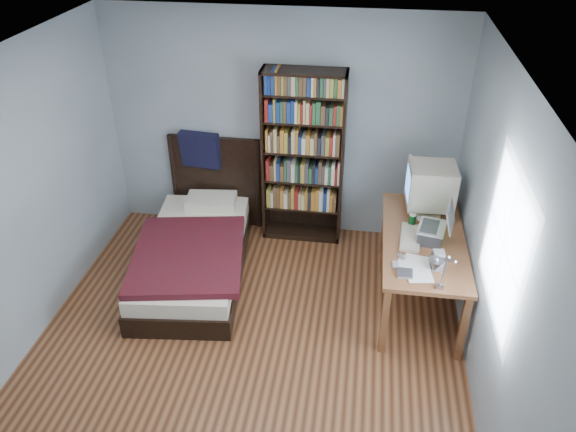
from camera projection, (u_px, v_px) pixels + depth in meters
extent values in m
plane|color=#4D2916|center=(246.00, 353.00, 4.93)|extent=(4.20, 4.20, 0.00)
plane|color=white|center=(230.00, 74.00, 3.61)|extent=(4.20, 4.20, 0.00)
cube|color=#A6B8C3|center=(282.00, 127.00, 6.03)|extent=(3.80, 0.04, 2.50)
cube|color=#A6B8C3|center=(8.00, 216.00, 4.50)|extent=(0.04, 4.20, 2.50)
cube|color=#A6B8C3|center=(497.00, 256.00, 4.03)|extent=(0.04, 4.20, 2.50)
cube|color=white|center=(505.00, 245.00, 3.80)|extent=(0.01, 1.14, 1.14)
cube|color=white|center=(504.00, 245.00, 3.80)|extent=(0.01, 1.00, 1.00)
cube|color=brown|center=(424.00, 239.00, 5.17)|extent=(0.75, 1.59, 0.04)
cube|color=brown|center=(385.00, 321.00, 4.78)|extent=(0.06, 0.06, 0.69)
cube|color=brown|center=(463.00, 328.00, 4.70)|extent=(0.06, 0.06, 0.69)
cube|color=brown|center=(385.00, 226.00, 6.03)|extent=(0.06, 0.06, 0.69)
cube|color=brown|center=(447.00, 231.00, 5.95)|extent=(0.06, 0.06, 0.69)
cube|color=brown|center=(416.00, 237.00, 5.85)|extent=(0.69, 0.40, 0.68)
cube|color=beige|center=(425.00, 210.00, 5.55)|extent=(0.29, 0.25, 0.03)
cylinder|color=beige|center=(426.00, 206.00, 5.52)|extent=(0.11, 0.11, 0.06)
cube|color=beige|center=(432.00, 185.00, 5.39)|extent=(0.44, 0.42, 0.40)
cube|color=#B5AE97|center=(410.00, 184.00, 5.42)|extent=(0.05, 0.43, 0.42)
cube|color=#3B7FD7|center=(408.00, 184.00, 5.42)|extent=(0.02, 0.32, 0.28)
cube|color=#2D2D30|center=(431.00, 235.00, 5.08)|extent=(0.25, 0.28, 0.14)
cube|color=silver|center=(432.00, 227.00, 5.04)|extent=(0.29, 0.35, 0.02)
cube|color=#2D2D30|center=(430.00, 226.00, 5.03)|extent=(0.20, 0.27, 0.00)
cube|color=silver|center=(451.00, 217.00, 4.96)|extent=(0.14, 0.32, 0.22)
cube|color=#0CBF26|center=(449.00, 217.00, 4.96)|extent=(0.10, 0.26, 0.17)
cube|color=#99999E|center=(440.00, 286.00, 4.53)|extent=(0.06, 0.05, 0.04)
cylinder|color=#99999E|center=(444.00, 271.00, 4.38)|extent=(0.02, 0.13, 0.36)
cylinder|color=#99999E|center=(443.00, 259.00, 4.08)|extent=(0.15, 0.30, 0.18)
cone|color=#99999E|center=(435.00, 266.00, 3.95)|extent=(0.11, 0.11, 0.09)
cube|color=#B5AE97|center=(410.00, 237.00, 5.13)|extent=(0.21, 0.46, 0.04)
cube|color=gray|center=(438.00, 260.00, 4.71)|extent=(0.10, 0.10, 0.18)
cylinder|color=#07360D|center=(412.00, 221.00, 5.29)|extent=(0.07, 0.07, 0.12)
ellipsoid|color=silver|center=(419.00, 218.00, 5.42)|extent=(0.06, 0.10, 0.03)
cube|color=silver|center=(401.00, 257.00, 4.89)|extent=(0.09, 0.10, 0.02)
cube|color=gray|center=(396.00, 265.00, 4.79)|extent=(0.05, 0.10, 0.02)
cube|color=gray|center=(405.00, 274.00, 4.68)|extent=(0.13, 0.13, 0.03)
cube|color=black|center=(265.00, 156.00, 6.07)|extent=(0.03, 0.30, 1.94)
cube|color=black|center=(342.00, 161.00, 5.96)|extent=(0.03, 0.30, 1.94)
cube|color=black|center=(305.00, 71.00, 5.51)|extent=(0.87, 0.30, 0.03)
cube|color=black|center=(302.00, 232.00, 6.51)|extent=(0.87, 0.30, 0.06)
cube|color=black|center=(305.00, 153.00, 6.13)|extent=(0.87, 0.02, 1.94)
cube|color=olive|center=(303.00, 157.00, 5.98)|extent=(0.79, 0.22, 1.74)
cube|color=black|center=(195.00, 264.00, 5.85)|extent=(1.20, 2.08, 0.22)
cube|color=#EEEACD|center=(193.00, 249.00, 5.75)|extent=(1.15, 2.02, 0.16)
cube|color=maroon|center=(188.00, 255.00, 5.48)|extent=(1.26, 1.46, 0.07)
cube|color=#EEEACD|center=(211.00, 202.00, 6.30)|extent=(0.58, 0.40, 0.12)
cube|color=black|center=(217.00, 181.00, 6.46)|extent=(1.05, 0.05, 1.10)
cylinder|color=black|center=(175.00, 179.00, 6.51)|extent=(0.06, 0.06, 1.10)
cylinder|color=black|center=(259.00, 185.00, 6.38)|extent=(0.06, 0.06, 1.10)
cube|color=black|center=(200.00, 150.00, 6.24)|extent=(0.46, 0.20, 0.43)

